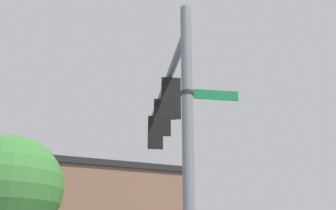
% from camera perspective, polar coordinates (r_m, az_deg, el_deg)
% --- Properties ---
extents(signal_pole, '(0.25, 0.25, 7.28)m').
position_cam_1_polar(signal_pole, '(8.41, 2.89, -7.43)').
color(signal_pole, slate).
rests_on(signal_pole, ground).
extents(mast_arm, '(0.41, 6.93, 0.20)m').
position_cam_1_polar(mast_arm, '(12.58, -0.56, 2.19)').
color(mast_arm, slate).
extents(traffic_light_nearest_pole, '(0.54, 0.49, 1.31)m').
position_cam_1_polar(traffic_light_nearest_pole, '(11.21, 0.31, 0.69)').
color(traffic_light_nearest_pole, black).
extents(traffic_light_mid_inner, '(0.54, 0.49, 1.31)m').
position_cam_1_polar(traffic_light_mid_inner, '(12.77, -0.91, -1.99)').
color(traffic_light_mid_inner, black).
extents(traffic_light_mid_outer, '(0.54, 0.49, 1.31)m').
position_cam_1_polar(traffic_light_mid_outer, '(14.37, -1.87, -4.09)').
color(traffic_light_mid_outer, black).
extents(street_name_sign, '(1.31, 0.29, 0.22)m').
position_cam_1_polar(street_name_sign, '(8.92, 4.81, 1.54)').
color(street_name_sign, '#147238').
extents(tree_by_storefront, '(4.86, 4.86, 6.90)m').
position_cam_1_polar(tree_by_storefront, '(19.61, -21.65, -11.06)').
color(tree_by_storefront, '#4C3823').
rests_on(tree_by_storefront, ground).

